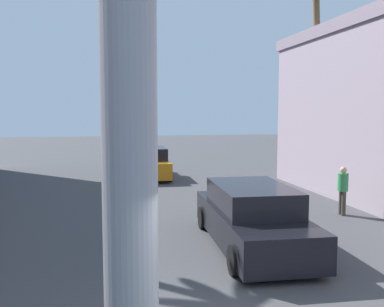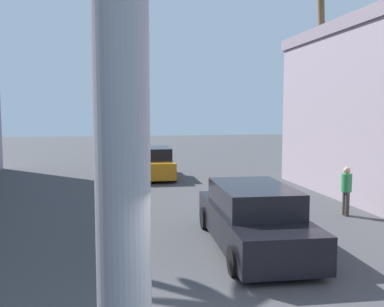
{
  "view_description": "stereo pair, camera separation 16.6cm",
  "coord_description": "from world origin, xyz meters",
  "px_view_note": "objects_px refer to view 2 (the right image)",
  "views": [
    {
      "loc": [
        -1.84,
        -4.82,
        3.37
      ],
      "look_at": [
        0.0,
        4.12,
        2.48
      ],
      "focal_mm": 40.0,
      "sensor_mm": 36.0,
      "label": 1
    },
    {
      "loc": [
        -1.68,
        -4.86,
        3.37
      ],
      "look_at": [
        0.0,
        4.12,
        2.48
      ],
      "focal_mm": 40.0,
      "sensor_mm": 36.0,
      "label": 2
    }
  ],
  "objects_px": {
    "car_lead": "(253,218)",
    "pedestrian_mid_right": "(346,187)",
    "car_far": "(153,163)",
    "palm_tree_mid_right": "(322,45)"
  },
  "relations": [
    {
      "from": "car_far",
      "to": "palm_tree_mid_right",
      "type": "bearing_deg",
      "value": -34.53
    },
    {
      "from": "car_far",
      "to": "palm_tree_mid_right",
      "type": "distance_m",
      "value": 9.95
    },
    {
      "from": "car_far",
      "to": "pedestrian_mid_right",
      "type": "relative_size",
      "value": 2.86
    },
    {
      "from": "palm_tree_mid_right",
      "to": "pedestrian_mid_right",
      "type": "bearing_deg",
      "value": -106.91
    },
    {
      "from": "car_far",
      "to": "pedestrian_mid_right",
      "type": "height_order",
      "value": "pedestrian_mid_right"
    },
    {
      "from": "car_far",
      "to": "pedestrian_mid_right",
      "type": "distance_m",
      "value": 10.83
    },
    {
      "from": "car_lead",
      "to": "palm_tree_mid_right",
      "type": "height_order",
      "value": "palm_tree_mid_right"
    },
    {
      "from": "car_lead",
      "to": "pedestrian_mid_right",
      "type": "xyz_separation_m",
      "value": [
        4.03,
        2.54,
        0.19
      ]
    },
    {
      "from": "palm_tree_mid_right",
      "to": "pedestrian_mid_right",
      "type": "relative_size",
      "value": 5.79
    },
    {
      "from": "car_far",
      "to": "palm_tree_mid_right",
      "type": "relative_size",
      "value": 0.49
    }
  ]
}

